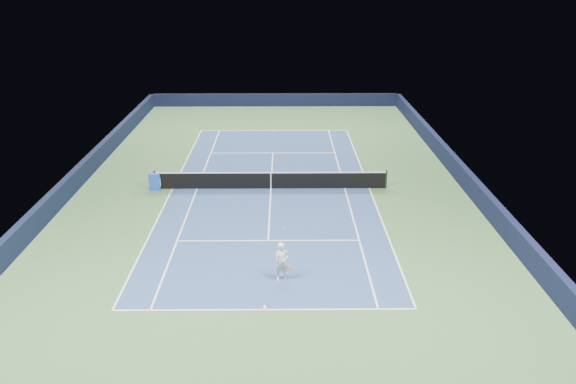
{
  "coord_description": "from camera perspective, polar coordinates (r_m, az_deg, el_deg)",
  "views": [
    {
      "loc": [
        0.7,
        -29.05,
        11.52
      ],
      "look_at": [
        0.92,
        -3.0,
        1.0
      ],
      "focal_mm": 35.0,
      "sensor_mm": 36.0,
      "label": 1
    }
  ],
  "objects": [
    {
      "name": "sideline_doubles_right",
      "position": [
        31.61,
        8.25,
        0.4
      ],
      "size": [
        0.08,
        23.77,
        0.0
      ],
      "primitive_type": "cube",
      "color": "white",
      "rests_on": "ground"
    },
    {
      "name": "service_line_near",
      "position": [
        25.42,
        -2.03,
        -4.95
      ],
      "size": [
        8.23,
        0.08,
        0.0
      ],
      "primitive_type": "cube",
      "color": "white",
      "rests_on": "ground"
    },
    {
      "name": "court_surface",
      "position": [
        31.26,
        -1.74,
        0.36
      ],
      "size": [
        10.97,
        23.77,
        0.01
      ],
      "primitive_type": "cube",
      "color": "navy",
      "rests_on": "ground"
    },
    {
      "name": "sideline_singles_left",
      "position": [
        31.62,
        -9.22,
        0.34
      ],
      "size": [
        0.08,
        23.77,
        0.0
      ],
      "primitive_type": "cube",
      "color": "white",
      "rests_on": "ground"
    },
    {
      "name": "service_line_far",
      "position": [
        37.28,
        -1.55,
        4.0
      ],
      "size": [
        8.23,
        0.08,
        0.0
      ],
      "primitive_type": "cube",
      "color": "white",
      "rests_on": "ground"
    },
    {
      "name": "tennis_player",
      "position": [
        22.08,
        -0.62,
        -7.08
      ],
      "size": [
        0.79,
        1.31,
        1.76
      ],
      "color": "white",
      "rests_on": "ground"
    },
    {
      "name": "wall_far",
      "position": [
        50.1,
        -1.3,
        9.33
      ],
      "size": [
        22.0,
        0.35,
        1.1
      ],
      "primitive_type": "cube",
      "color": "black",
      "rests_on": "ground"
    },
    {
      "name": "sideline_doubles_left",
      "position": [
        31.86,
        -11.65,
        0.33
      ],
      "size": [
        0.08,
        23.77,
        0.0
      ],
      "primitive_type": "cube",
      "color": "white",
      "rests_on": "ground"
    },
    {
      "name": "ground",
      "position": [
        31.26,
        -1.74,
        0.35
      ],
      "size": [
        40.0,
        40.0,
        0.0
      ],
      "primitive_type": "plane",
      "color": "#395C32",
      "rests_on": "ground"
    },
    {
      "name": "sideline_singles_right",
      "position": [
        31.44,
        5.78,
        0.39
      ],
      "size": [
        0.08,
        23.77,
        0.0
      ],
      "primitive_type": "cube",
      "color": "white",
      "rests_on": "ground"
    },
    {
      "name": "center_mark_far",
      "position": [
        42.39,
        -1.43,
        6.22
      ],
      "size": [
        0.08,
        0.3,
        0.0
      ],
      "primitive_type": "cube",
      "color": "white",
      "rests_on": "ground"
    },
    {
      "name": "baseline_near",
      "position": [
        20.68,
        -2.4,
        -11.85
      ],
      "size": [
        10.97,
        0.08,
        0.0
      ],
      "primitive_type": "cube",
      "color": "white",
      "rests_on": "ground"
    },
    {
      "name": "sponsor_cube",
      "position": [
        31.87,
        -13.33,
        1.11
      ],
      "size": [
        0.62,
        0.55,
        0.96
      ],
      "color": "blue",
      "rests_on": "ground"
    },
    {
      "name": "center_mark_near",
      "position": [
        20.81,
        -2.39,
        -11.62
      ],
      "size": [
        0.08,
        0.3,
        0.0
      ],
      "primitive_type": "cube",
      "color": "white",
      "rests_on": "ground"
    },
    {
      "name": "baseline_far",
      "position": [
        42.53,
        -1.43,
        6.28
      ],
      "size": [
        10.97,
        0.08,
        0.0
      ],
      "primitive_type": "cube",
      "color": "white",
      "rests_on": "ground"
    },
    {
      "name": "wall_right",
      "position": [
        32.66,
        17.6,
        1.29
      ],
      "size": [
        0.35,
        40.0,
        1.1
      ],
      "primitive_type": "cube",
      "color": "#111533",
      "rests_on": "ground"
    },
    {
      "name": "tennis_net",
      "position": [
        31.08,
        -1.75,
        1.22
      ],
      "size": [
        12.9,
        0.1,
        1.07
      ],
      "color": "black",
      "rests_on": "ground"
    },
    {
      "name": "center_service_line",
      "position": [
        31.26,
        -1.74,
        0.37
      ],
      "size": [
        0.08,
        12.8,
        0.0
      ],
      "primitive_type": "cube",
      "color": "white",
      "rests_on": "ground"
    },
    {
      "name": "wall_left",
      "position": [
        33.12,
        -20.83,
        1.16
      ],
      "size": [
        0.35,
        40.0,
        1.1
      ],
      "primitive_type": "cube",
      "color": "#101732",
      "rests_on": "ground"
    }
  ]
}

